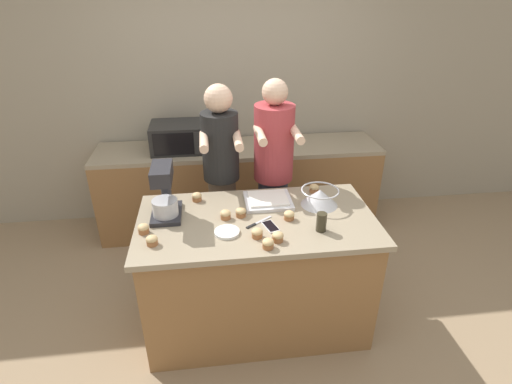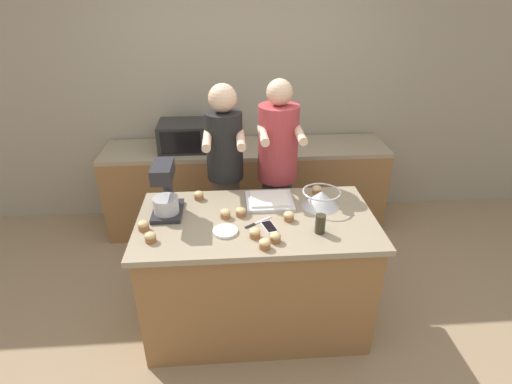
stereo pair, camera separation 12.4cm
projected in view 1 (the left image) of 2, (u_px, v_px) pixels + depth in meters
ground_plane at (257, 318)px, 3.12m from camera, size 16.00×16.00×0.00m
back_wall at (235, 92)px, 4.04m from camera, size 10.00×0.06×2.70m
island_counter at (257, 272)px, 2.91m from camera, size 1.61×0.86×0.91m
back_counter at (240, 187)px, 4.15m from camera, size 2.80×0.60×0.89m
person_left at (222, 180)px, 3.24m from camera, size 0.31×0.48×1.68m
person_right at (273, 177)px, 3.29m from camera, size 0.33×0.50×1.71m
stand_mixer at (164, 194)px, 2.65m from camera, size 0.20×0.30×0.37m
mixing_bowl at (320, 197)px, 2.83m from camera, size 0.27×0.27×0.12m
baking_tray at (268, 200)px, 2.89m from camera, size 0.34×0.30×0.04m
microwave_oven at (180, 137)px, 3.82m from camera, size 0.54×0.40×0.26m
cell_phone at (270, 226)px, 2.60m from camera, size 0.11×0.16×0.01m
drinking_glass at (321, 222)px, 2.54m from camera, size 0.07×0.07×0.13m
small_plate at (227, 232)px, 2.53m from camera, size 0.16×0.16×0.02m
knife at (257, 223)px, 2.64m from camera, size 0.19×0.14×0.01m
cupcake_0 at (197, 197)px, 2.90m from camera, size 0.07×0.07×0.06m
cupcake_1 at (268, 243)px, 2.38m from camera, size 0.07×0.07×0.06m
cupcake_2 at (257, 233)px, 2.48m from camera, size 0.07×0.07×0.06m
cupcake_3 at (241, 212)px, 2.71m from camera, size 0.07×0.07×0.06m
cupcake_4 at (278, 237)px, 2.45m from camera, size 0.07×0.07×0.06m
cupcake_5 at (143, 229)px, 2.53m from camera, size 0.07×0.07×0.06m
cupcake_6 at (314, 188)px, 3.02m from camera, size 0.07×0.07×0.06m
cupcake_7 at (289, 215)px, 2.67m from camera, size 0.07×0.07×0.06m
cupcake_8 at (152, 240)px, 2.41m from camera, size 0.07×0.07×0.06m
cupcake_9 at (225, 214)px, 2.68m from camera, size 0.07×0.07×0.06m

